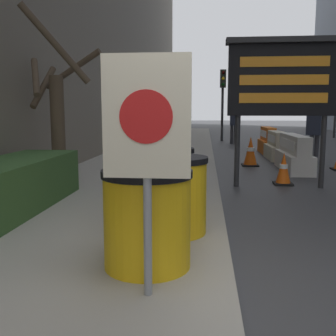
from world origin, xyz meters
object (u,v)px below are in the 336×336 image
Objects in this scene: message_board at (282,79)px; jersey_barrier_cream at (277,147)px; traffic_light_near_curb at (223,89)px; traffic_cone_mid at (284,169)px; traffic_cone_far at (250,152)px; barrel_drum_middle at (172,195)px; pedestrian_worker at (315,129)px; jersey_barrier_white at (294,155)px; pedestrian_passerby at (234,121)px; barrel_drum_back at (165,179)px; barrel_drum_foreground at (147,218)px; jersey_barrier_orange_near at (268,142)px; warning_sign at (147,134)px.

jersey_barrier_cream is at bearing 80.56° from message_board.
traffic_light_near_curb is at bearing 100.59° from jersey_barrier_cream.
traffic_cone_far is at bearing 97.38° from traffic_cone_mid.
pedestrian_worker is (3.43, 7.34, 0.40)m from barrel_drum_middle.
pedestrian_passerby reaches higher than jersey_barrier_white.
traffic_cone_far is at bearing 63.96° from pedestrian_worker.
barrel_drum_middle is 0.30× the size of message_board.
barrel_drum_back is 0.24× the size of traffic_light_near_curb.
pedestrian_passerby is at bearing 83.36° from barrel_drum_middle.
jersey_barrier_white is at bearing -90.00° from jersey_barrier_cream.
barrel_drum_foreground reaches higher than jersey_barrier_cream.
pedestrian_worker reaches higher than traffic_cone_mid.
jersey_barrier_white is (2.64, 6.62, -0.16)m from barrel_drum_foreground.
message_board is 6.59m from jersey_barrier_orange_near.
message_board reaches higher than barrel_drum_foreground.
jersey_barrier_orange_near is at bearing 90.00° from jersey_barrier_white.
traffic_light_near_curb reaches higher than warning_sign.
traffic_cone_far is at bearing -87.41° from traffic_light_near_curb.
warning_sign is at bearing -110.03° from message_board.
barrel_drum_foreground is at bearing -102.83° from traffic_cone_far.
pedestrian_worker is at bearing -69.24° from jersey_barrier_orange_near.
barrel_drum_foreground reaches higher than jersey_barrier_white.
barrel_drum_back reaches higher than jersey_barrier_orange_near.
jersey_barrier_white is at bearing 72.42° from traffic_cone_mid.
traffic_light_near_curb reaches higher than message_board.
pedestrian_passerby is (-0.92, 8.02, 0.61)m from jersey_barrier_white.
message_board is 1.73× the size of jersey_barrier_orange_near.
barrel_drum_foreground is 0.98m from barrel_drum_middle.
message_board is 2.85m from jersey_barrier_white.
warning_sign is 16.87m from traffic_light_near_curb.
jersey_barrier_cream is (2.69, 7.00, -0.18)m from barrel_drum_back.
pedestrian_passerby reaches higher than jersey_barrier_cream.
barrel_drum_back is 0.52× the size of jersey_barrier_orange_near.
traffic_cone_mid is at bearing -107.58° from jersey_barrier_white.
traffic_cone_far is (-0.96, -1.56, 0.01)m from jersey_barrier_cream.
jersey_barrier_cream is at bearing 74.90° from warning_sign.
traffic_cone_far is at bearing -121.58° from jersey_barrier_cream.
barrel_drum_back reaches higher than traffic_cone_far.
pedestrian_passerby is at bearing -36.00° from pedestrian_worker.
barrel_drum_back is at bearing -95.29° from traffic_light_near_curb.
pedestrian_passerby is (-0.17, 10.22, -1.03)m from message_board.
warning_sign is at bearing -87.08° from barrel_drum_back.
barrel_drum_back is 2.60m from warning_sign.
traffic_cone_far is 2.18m from pedestrian_worker.
jersey_barrier_orange_near is at bearing 83.21° from message_board.
barrel_drum_back is at bearing 92.92° from warning_sign.
barrel_drum_foreground is 5.02m from message_board.
barrel_drum_foreground is 16.41m from traffic_light_near_curb.
jersey_barrier_cream is at bearing 90.00° from jersey_barrier_white.
message_board is at bearing -86.00° from traffic_cone_far.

